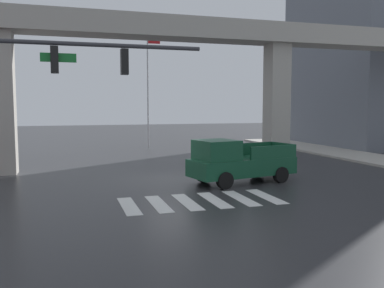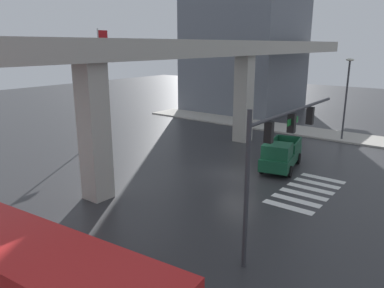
% 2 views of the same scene
% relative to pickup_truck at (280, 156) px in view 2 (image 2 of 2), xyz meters
% --- Properties ---
extents(ground_plane, '(120.00, 120.00, 0.00)m').
position_rel_pickup_truck_xyz_m(ground_plane, '(-2.78, 1.70, -0.99)').
color(ground_plane, '#2D2D30').
extents(crosswalk_stripes, '(6.05, 2.80, 0.01)m').
position_rel_pickup_truck_xyz_m(crosswalk_stripes, '(-2.78, -3.02, -0.98)').
color(crosswalk_stripes, silver).
rests_on(crosswalk_stripes, ground).
extents(elevated_overpass, '(59.71, 2.08, 8.70)m').
position_rel_pickup_truck_xyz_m(elevated_overpass, '(-2.78, 6.04, 6.48)').
color(elevated_overpass, '#ADA89E').
rests_on(elevated_overpass, ground).
extents(sidewalk_east, '(4.00, 36.00, 0.15)m').
position_rel_pickup_truck_xyz_m(sidewalk_east, '(12.09, 3.70, -0.91)').
color(sidewalk_east, '#ADA89E').
rests_on(sidewalk_east, ground).
extents(pickup_truck, '(5.38, 2.92, 2.08)m').
position_rel_pickup_truck_xyz_m(pickup_truck, '(0.00, 0.00, 0.00)').
color(pickup_truck, '#14472D').
rests_on(pickup_truck, ground).
extents(city_bus, '(3.61, 11.00, 2.99)m').
position_rel_pickup_truck_xyz_m(city_bus, '(-18.56, -0.31, 0.73)').
color(city_bus, red).
rests_on(city_bus, ground).
extents(traffic_signal_mast, '(8.69, 0.32, 6.20)m').
position_rel_pickup_truck_xyz_m(traffic_signal_mast, '(-9.08, -3.87, 3.57)').
color(traffic_signal_mast, '#38383D').
rests_on(traffic_signal_mast, ground).
extents(street_lamp_near_corner, '(0.44, 0.70, 7.24)m').
position_rel_pickup_truck_xyz_m(street_lamp_near_corner, '(10.89, -1.01, 3.57)').
color(street_lamp_near_corner, '#38383D').
rests_on(street_lamp_near_corner, ground).
extents(flagpole, '(1.16, 0.12, 9.77)m').
position_rel_pickup_truck_xyz_m(flagpole, '(-0.68, 17.74, 4.69)').
color(flagpole, silver).
rests_on(flagpole, ground).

